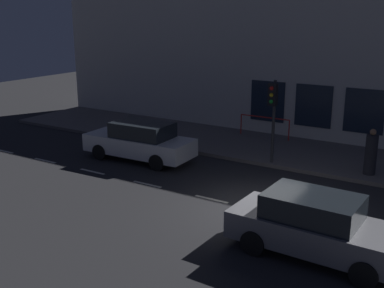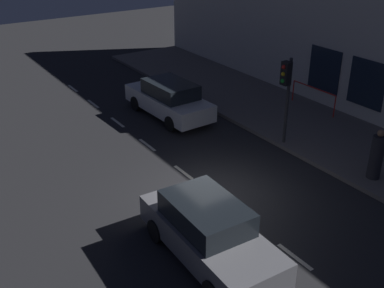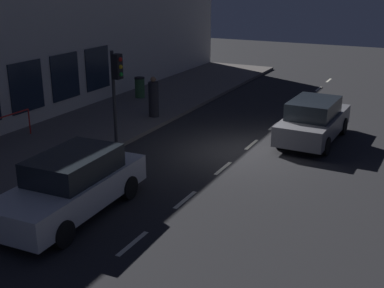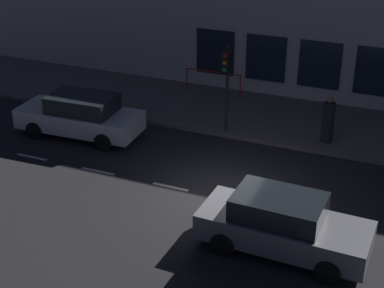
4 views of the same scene
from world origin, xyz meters
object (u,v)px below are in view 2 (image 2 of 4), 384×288
at_px(traffic_light, 286,84).
at_px(parked_car_0, 209,232).
at_px(parked_car_1, 169,99).
at_px(pedestrian_0, 377,156).

bearing_deg(traffic_light, parked_car_0, -148.16).
bearing_deg(parked_car_1, pedestrian_0, -74.74).
relative_size(traffic_light, parked_car_1, 0.70).
height_order(parked_car_0, parked_car_1, same).
bearing_deg(parked_car_0, parked_car_1, -113.32).
relative_size(parked_car_1, pedestrian_0, 2.72).
height_order(traffic_light, parked_car_1, traffic_light).
height_order(traffic_light, pedestrian_0, traffic_light).
height_order(traffic_light, parked_car_0, traffic_light).
distance_m(traffic_light, pedestrian_0, 3.95).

